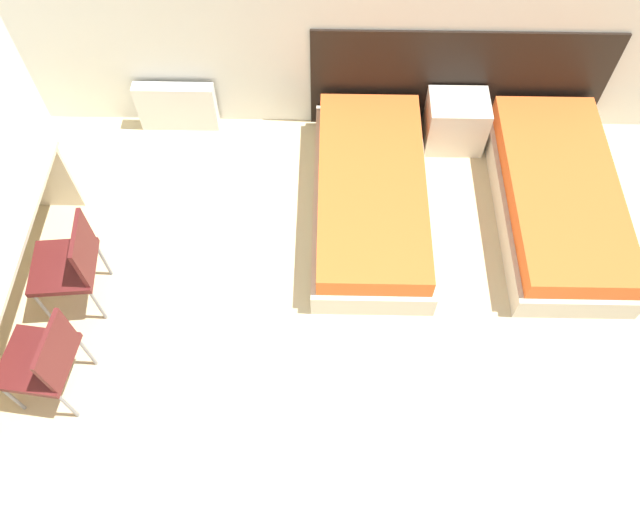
{
  "coord_description": "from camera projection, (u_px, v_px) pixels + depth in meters",
  "views": [
    {
      "loc": [
        0.04,
        -0.08,
        4.28
      ],
      "look_at": [
        0.0,
        2.28,
        0.55
      ],
      "focal_mm": 35.0,
      "sensor_mm": 36.0,
      "label": 1
    }
  ],
  "objects": [
    {
      "name": "headboard_panel",
      "position": [
        458.0,
        81.0,
        5.42
      ],
      "size": [
        2.58,
        0.03,
        1.02
      ],
      "color": "black",
      "rests_on": "ground_plane"
    },
    {
      "name": "radiator",
      "position": [
        177.0,
        107.0,
        5.63
      ],
      "size": [
        0.71,
        0.12,
        0.48
      ],
      "color": "silver",
      "rests_on": "ground_plane"
    },
    {
      "name": "bed_near_window",
      "position": [
        371.0,
        196.0,
        5.14
      ],
      "size": [
        0.94,
        2.0,
        0.41
      ],
      "color": "beige",
      "rests_on": "ground_plane"
    },
    {
      "name": "chair_near_notebook",
      "position": [
        43.0,
        359.0,
        4.04
      ],
      "size": [
        0.5,
        0.5,
        0.87
      ],
      "rotation": [
        0.0,
        0.0,
        -0.12
      ],
      "color": "#511919",
      "rests_on": "ground_plane"
    },
    {
      "name": "nightstand",
      "position": [
        455.0,
        122.0,
        5.52
      ],
      "size": [
        0.52,
        0.4,
        0.49
      ],
      "color": "beige",
      "rests_on": "ground_plane"
    },
    {
      "name": "bed_near_door",
      "position": [
        557.0,
        199.0,
        5.13
      ],
      "size": [
        0.94,
        2.0,
        0.41
      ],
      "color": "beige",
      "rests_on": "ground_plane"
    },
    {
      "name": "chair_near_laptop",
      "position": [
        70.0,
        262.0,
        4.44
      ],
      "size": [
        0.49,
        0.49,
        0.87
      ],
      "rotation": [
        0.0,
        0.0,
        0.09
      ],
      "color": "#511919",
      "rests_on": "ground_plane"
    }
  ]
}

